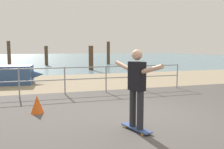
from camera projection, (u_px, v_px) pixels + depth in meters
The scene contains 11 objects.
ground_plane at pixel (169, 131), 5.11m from camera, with size 24.00×10.00×0.04m, color #514C49.
beach_strip at pixel (90, 81), 12.70m from camera, with size 24.00×6.00×0.04m, color tan.
sea_surface at pixel (54, 58), 39.25m from camera, with size 72.00×50.00×0.04m, color slate.
railing_fence at pixel (42, 77), 8.66m from camera, with size 11.22×0.05×1.05m.
skateboard at pixel (136, 128), 5.10m from camera, with size 0.43×0.82×0.08m.
skateboarder at pixel (137, 84), 4.99m from camera, with size 0.51×1.41×1.65m.
groyne_post_1 at pixel (9, 55), 20.22m from camera, with size 0.28×0.28×2.29m, color #513826.
groyne_post_2 at pixel (46, 56), 23.36m from camera, with size 0.33×0.33×1.89m, color #513826.
groyne_post_3 at pixel (91, 58), 18.56m from camera, with size 0.36×0.36×1.88m, color #513826.
groyne_post_4 at pixel (108, 53), 24.95m from camera, with size 0.33×0.33×2.35m, color #513826.
traffic_cone at pixel (37, 105), 6.42m from camera, with size 0.36×0.36×0.50m, color #E55919.
Camera 1 is at (-2.64, -5.35, 1.78)m, focal length 38.52 mm.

